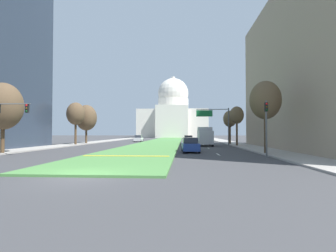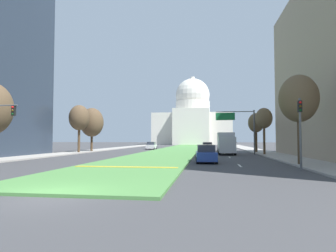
{
  "view_description": "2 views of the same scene",
  "coord_description": "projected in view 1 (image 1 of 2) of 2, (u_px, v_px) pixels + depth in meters",
  "views": [
    {
      "loc": [
        5.26,
        -12.78,
        2.29
      ],
      "look_at": [
        1.28,
        50.18,
        3.87
      ],
      "focal_mm": 27.57,
      "sensor_mm": 36.0,
      "label": 1
    },
    {
      "loc": [
        6.06,
        -10.2,
        2.25
      ],
      "look_at": [
        -2.92,
        54.3,
        5.27
      ],
      "focal_mm": 30.08,
      "sensor_mm": 36.0,
      "label": 2
    }
  ],
  "objects": [
    {
      "name": "ground_plane",
      "position": [
        164.0,
        141.0,
        67.66
      ],
      "size": [
        260.0,
        260.0,
        0.0
      ],
      "primitive_type": "plane",
      "color": "#3D3D3F"
    },
    {
      "name": "grass_median",
      "position": [
        162.0,
        142.0,
        62.2
      ],
      "size": [
        8.71,
        98.58,
        0.14
      ],
      "primitive_type": "cube",
      "color": "#4C8442",
      "rests_on": "ground_plane"
    },
    {
      "name": "median_curb_nose",
      "position": [
        126.0,
        156.0,
        23.35
      ],
      "size": [
        7.84,
        0.5,
        0.04
      ],
      "primitive_type": "cube",
      "color": "gold",
      "rests_on": "grass_median"
    },
    {
      "name": "lane_dashes_right",
      "position": [
        204.0,
        145.0,
        47.02
      ],
      "size": [
        0.16,
        45.87,
        0.01
      ],
      "color": "silver",
      "rests_on": "ground_plane"
    },
    {
      "name": "sidewalk_left",
      "position": [
        93.0,
        142.0,
        57.69
      ],
      "size": [
        4.0,
        98.58,
        0.15
      ],
      "primitive_type": "cube",
      "color": "#9E9991",
      "rests_on": "ground_plane"
    },
    {
      "name": "sidewalk_right",
      "position": [
        230.0,
        143.0,
        55.78
      ],
      "size": [
        4.0,
        98.58,
        0.15
      ],
      "primitive_type": "cube",
      "color": "#9E9991",
      "rests_on": "ground_plane"
    },
    {
      "name": "capitol_building",
      "position": [
        173.0,
        116.0,
        121.82
      ],
      "size": [
        31.36,
        27.12,
        28.85
      ],
      "color": "silver",
      "rests_on": "ground_plane"
    },
    {
      "name": "traffic_light_near_left",
      "position": [
        7.0,
        117.0,
        24.85
      ],
      "size": [
        3.34,
        0.35,
        5.2
      ],
      "color": "#515456",
      "rests_on": "ground_plane"
    },
    {
      "name": "traffic_light_near_right",
      "position": [
        266.0,
        121.0,
        23.37
      ],
      "size": [
        0.28,
        0.35,
        5.2
      ],
      "color": "#515456",
      "rests_on": "ground_plane"
    },
    {
      "name": "overhead_guide_sign",
      "position": [
        216.0,
        119.0,
        44.58
      ],
      "size": [
        5.65,
        0.2,
        6.5
      ],
      "color": "#515456",
      "rests_on": "ground_plane"
    },
    {
      "name": "street_tree_left_near",
      "position": [
        3.0,
        106.0,
        27.24
      ],
      "size": [
        3.97,
        3.97,
        7.56
      ],
      "color": "#4C3823",
      "rests_on": "ground_plane"
    },
    {
      "name": "street_tree_right_near",
      "position": [
        265.0,
        100.0,
        27.13
      ],
      "size": [
        3.23,
        3.23,
        7.72
      ],
      "color": "#4C3823",
      "rests_on": "ground_plane"
    },
    {
      "name": "street_tree_left_mid",
      "position": [
        76.0,
        114.0,
        46.31
      ],
      "size": [
        3.23,
        3.23,
        7.69
      ],
      "color": "#4C3823",
      "rests_on": "ground_plane"
    },
    {
      "name": "street_tree_right_mid",
      "position": [
        237.0,
        116.0,
        42.39
      ],
      "size": [
        2.29,
        2.29,
        6.58
      ],
      "color": "#4C3823",
      "rests_on": "ground_plane"
    },
    {
      "name": "street_tree_left_far",
      "position": [
        86.0,
        118.0,
        50.91
      ],
      "size": [
        4.06,
        4.06,
        7.73
      ],
      "color": "#4C3823",
      "rests_on": "ground_plane"
    },
    {
      "name": "street_tree_right_far",
      "position": [
        230.0,
        119.0,
        49.17
      ],
      "size": [
        2.52,
        2.52,
        6.47
      ],
      "color": "#4C3823",
      "rests_on": "ground_plane"
    },
    {
      "name": "sedan_lead_stopped",
      "position": [
        190.0,
        145.0,
        29.72
      ],
      "size": [
        2.13,
        4.31,
        1.7
      ],
      "color": "navy",
      "rests_on": "ground_plane"
    },
    {
      "name": "sedan_midblock",
      "position": [
        188.0,
        140.0,
        53.36
      ],
      "size": [
        2.0,
        4.36,
        1.68
      ],
      "color": "maroon",
      "rests_on": "ground_plane"
    },
    {
      "name": "sedan_distant",
      "position": [
        139.0,
        139.0,
        63.46
      ],
      "size": [
        1.95,
        4.42,
        1.63
      ],
      "color": "silver",
      "rests_on": "ground_plane"
    },
    {
      "name": "box_truck_delivery",
      "position": [
        205.0,
        136.0,
        44.35
      ],
      "size": [
        2.4,
        6.4,
        3.2
      ],
      "color": "#BCBCC1",
      "rests_on": "ground_plane"
    }
  ]
}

